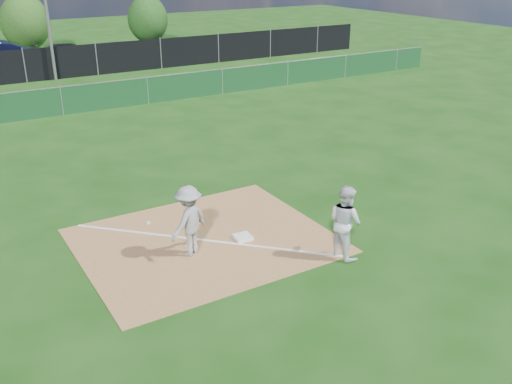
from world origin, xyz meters
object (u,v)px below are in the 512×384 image
car_mid (6,55)px  car_right (72,55)px  tree_right (148,19)px  first_base (243,237)px  play_at_first (189,221)px  tree_mid (25,22)px  runner (345,222)px  light_pole (46,6)px

car_mid → car_right: 3.87m
car_right → tree_right: bearing=-39.5°
first_base → play_at_first: size_ratio=0.23×
play_at_first → car_right: play_at_first is taller
play_at_first → tree_mid: size_ratio=0.45×
tree_right → tree_mid: bearing=174.2°
runner → car_mid: bearing=1.6°
light_pole → play_at_first: size_ratio=4.44×
runner → car_mid: size_ratio=0.35×
light_pole → play_at_first: 22.44m
runner → car_mid: 29.35m
light_pole → first_base: light_pole is taller
first_base → tree_right: bearing=72.4°
runner → car_mid: runner is taller
light_pole → tree_mid: (0.75, 11.20, -1.93)m
runner → car_right: size_ratio=0.38×
tree_right → car_mid: bearing=-155.5°
runner → tree_mid: tree_mid is taller
tree_mid → car_right: bearing=-79.7°
light_pole → tree_right: (9.62, 10.30, -2.13)m
play_at_first → runner: runner is taller
car_mid → tree_right: 12.44m
tree_mid → car_mid: bearing=-111.8°
first_base → runner: (1.64, -1.94, 0.83)m
runner → car_right: (1.05, 28.13, -0.21)m
play_at_first → light_pole: bearing=84.6°
light_pole → tree_mid: bearing=86.2°
car_right → tree_right: tree_right is taller
play_at_first → tree_mid: tree_mid is taller
play_at_first → tree_right: bearing=70.1°
car_mid → tree_mid: size_ratio=1.26×
first_base → runner: 2.67m
play_at_first → runner: 3.64m
light_pole → runner: light_pole is taller
car_mid → car_right: bearing=-107.6°
play_at_first → tree_mid: bearing=85.1°
play_at_first → car_right: (4.13, 26.19, -0.20)m
light_pole → runner: size_ratio=4.49×
light_pole → car_right: size_ratio=1.72×
car_mid → tree_mid: 6.62m
play_at_first → first_base: bearing=-0.2°
light_pole → first_base: bearing=-91.7°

